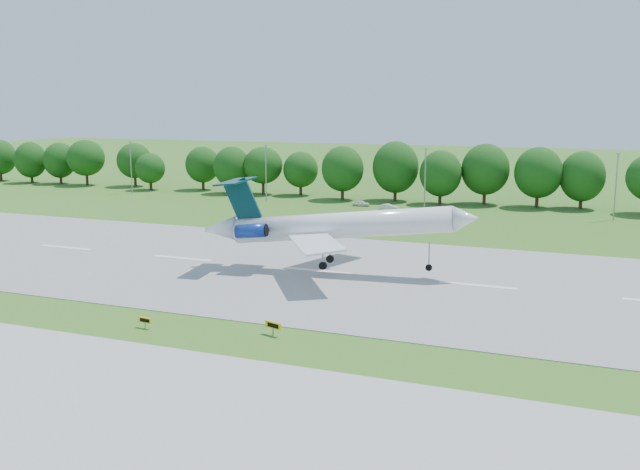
{
  "coord_description": "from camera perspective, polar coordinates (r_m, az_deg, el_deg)",
  "views": [
    {
      "loc": [
        12.62,
        -56.4,
        20.91
      ],
      "look_at": [
        -16.97,
        18.0,
        6.09
      ],
      "focal_mm": 40.0,
      "sensor_mm": 36.0,
      "label": 1
    }
  ],
  "objects": [
    {
      "name": "light_poles",
      "position": [
        139.98,
        15.41,
        4.14
      ],
      "size": [
        175.9,
        0.25,
        12.19
      ],
      "color": "gray",
      "rests_on": "ground"
    },
    {
      "name": "service_vehicle_a",
      "position": [
        141.87,
        5.5,
        2.22
      ],
      "size": [
        4.01,
        1.98,
        1.27
      ],
      "primitive_type": "imported",
      "rotation": [
        0.0,
        0.0,
        1.74
      ],
      "color": "silver",
      "rests_on": "ground"
    },
    {
      "name": "taxi_sign_centre",
      "position": [
        65.67,
        -3.78,
        -7.23
      ],
      "size": [
        1.8,
        0.75,
        1.29
      ],
      "rotation": [
        0.0,
        0.0,
        -0.31
      ],
      "color": "gray",
      "rests_on": "ground"
    },
    {
      "name": "tree_line",
      "position": [
        149.66,
        16.79,
        4.4
      ],
      "size": [
        288.4,
        8.4,
        10.4
      ],
      "color": "#382314",
      "rests_on": "ground"
    },
    {
      "name": "taxiway",
      "position": [
        45.49,
        3.25,
        -16.84
      ],
      "size": [
        400.0,
        23.0,
        0.08
      ],
      "primitive_type": "cube",
      "color": "#ADADA8",
      "rests_on": "ground"
    },
    {
      "name": "runway",
      "position": [
        84.97,
        12.51,
        -3.98
      ],
      "size": [
        400.0,
        45.0,
        0.08
      ],
      "primitive_type": "cube",
      "color": "gray",
      "rests_on": "ground"
    },
    {
      "name": "service_vehicle_b",
      "position": [
        147.44,
        3.31,
        2.55
      ],
      "size": [
        3.57,
        1.68,
        1.18
      ],
      "primitive_type": "imported",
      "rotation": [
        0.0,
        0.0,
        1.66
      ],
      "color": "silver",
      "rests_on": "ground"
    },
    {
      "name": "airliner",
      "position": [
        88.23,
        0.59,
        0.81
      ],
      "size": [
        34.88,
        25.07,
        10.94
      ],
      "rotation": [
        0.0,
        -0.09,
        0.14
      ],
      "color": "white",
      "rests_on": "ground"
    },
    {
      "name": "ground",
      "position": [
        61.46,
        8.65,
        -9.53
      ],
      "size": [
        600.0,
        600.0,
        0.0
      ],
      "primitive_type": "plane",
      "color": "#2A5B17",
      "rests_on": "ground"
    },
    {
      "name": "taxi_sign_left",
      "position": [
        69.57,
        -13.82,
        -6.64
      ],
      "size": [
        1.51,
        0.34,
        1.05
      ],
      "rotation": [
        0.0,
        0.0,
        -0.11
      ],
      "color": "gray",
      "rests_on": "ground"
    }
  ]
}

